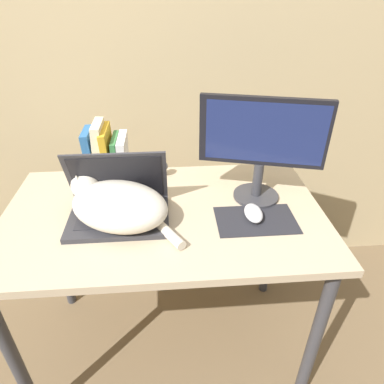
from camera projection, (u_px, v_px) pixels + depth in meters
The scene contains 9 objects.
wall_back at pixel (157, 23), 1.44m from camera, with size 8.00×0.05×2.60m.
desk at pixel (165, 232), 1.27m from camera, with size 1.14×0.67×0.76m.
laptop at pixel (119, 205), 1.17m from camera, with size 0.34×0.24×0.24m.
cat at pixel (117, 204), 1.13m from camera, with size 0.41×0.35×0.15m.
external_monitor at pixel (262, 143), 1.18m from camera, with size 0.43×0.17×0.38m.
mousepad at pixel (256, 220), 1.17m from camera, with size 0.27×0.17×0.00m.
computer_mouse at pixel (253, 213), 1.17m from camera, with size 0.06×0.11×0.04m.
book_row at pixel (107, 157), 1.34m from camera, with size 0.16×0.16×0.25m.
webcam at pixel (163, 167), 1.41m from camera, with size 0.04×0.04×0.07m.
Camera 1 is at (0.02, -0.66, 1.47)m, focal length 32.00 mm.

